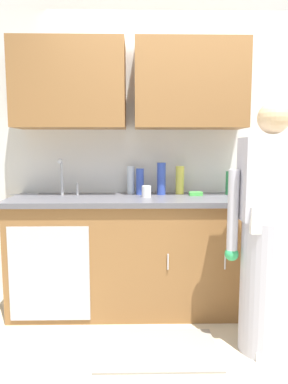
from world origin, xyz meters
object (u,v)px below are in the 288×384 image
object	(u,v)px
bottle_water_short	(180,180)
cup_by_sink	(146,191)
sponge	(196,194)
sink	(63,199)
person_at_sink	(268,248)
knife_on_counter	(24,194)
bottle_dish_liquid	(131,180)
bottle_soap	(230,183)
bottle_water_tall	(140,182)
bottle_cleaner_spray	(161,179)

from	to	relation	value
bottle_water_short	cup_by_sink	world-z (taller)	bottle_water_short
bottle_water_short	sponge	size ratio (longest dim) A/B	2.21
sink	person_at_sink	distance (m)	1.60
bottle_water_short	knife_on_counter	distance (m)	1.35
bottle_water_short	knife_on_counter	world-z (taller)	bottle_water_short
knife_on_counter	sink	bearing A→B (deg)	-35.22
bottle_dish_liquid	bottle_water_short	bearing A→B (deg)	-2.20
bottle_soap	bottle_dish_liquid	bearing A→B (deg)	176.02
bottle_water_tall	bottle_dish_liquid	xyz separation A→B (m)	(-0.08, 0.04, 0.01)
bottle_water_short	sponge	distance (m)	0.20
bottle_water_short	cup_by_sink	bearing A→B (deg)	-146.64
knife_on_counter	bottle_water_tall	bearing A→B (deg)	-11.19
bottle_dish_liquid	bottle_soap	bearing A→B (deg)	-3.98
person_at_sink	bottle_dish_liquid	xyz separation A→B (m)	(-0.90, 0.85, 0.37)
knife_on_counter	cup_by_sink	bearing A→B (deg)	-20.40
bottle_cleaner_spray	bottle_water_short	bearing A→B (deg)	12.49
sink	bottle_cleaner_spray	xyz separation A→B (m)	(0.81, 0.15, 0.15)
bottle_dish_liquid	bottle_cleaner_spray	bearing A→B (deg)	-11.33
bottle_cleaner_spray	knife_on_counter	world-z (taller)	bottle_cleaner_spray
bottle_water_short	person_at_sink	bearing A→B (deg)	-60.41
bottle_dish_liquid	person_at_sink	bearing A→B (deg)	-43.48
bottle_soap	sponge	distance (m)	0.32
bottle_cleaner_spray	bottle_water_short	xyz separation A→B (m)	(0.16, 0.04, -0.02)
sink	bottle_dish_liquid	bearing A→B (deg)	20.03
sink	bottle_water_short	distance (m)	1.00
bottle_cleaner_spray	bottle_soap	bearing A→B (deg)	-0.68
bottle_water_tall	sponge	bearing A→B (deg)	-9.54
sponge	bottle_cleaner_spray	bearing A→B (deg)	167.14
bottle_water_short	bottle_water_tall	bearing A→B (deg)	-176.23
knife_on_counter	bottle_soap	bearing A→B (deg)	-11.54
bottle_soap	cup_by_sink	world-z (taller)	bottle_soap
bottle_cleaner_spray	person_at_sink	bearing A→B (deg)	-51.45
bottle_water_short	bottle_cleaner_spray	bearing A→B (deg)	-167.51
bottle_cleaner_spray	knife_on_counter	distance (m)	1.19
person_at_sink	bottle_soap	xyz separation A→B (m)	(-0.05, 0.79, 0.35)
person_at_sink	bottle_dish_liquid	distance (m)	1.29
person_at_sink	cup_by_sink	distance (m)	1.05
bottle_soap	sponge	world-z (taller)	bottle_soap
bottle_dish_liquid	bottle_water_short	xyz separation A→B (m)	(0.42, -0.02, 0.00)
bottle_cleaner_spray	cup_by_sink	world-z (taller)	bottle_cleaner_spray
knife_on_counter	bottle_water_short	bearing A→B (deg)	-10.04
bottle_cleaner_spray	sink	bearing A→B (deg)	-169.70
bottle_water_short	cup_by_sink	distance (m)	0.36
sink	bottle_dish_liquid	xyz separation A→B (m)	(0.55, 0.20, 0.14)
sink	bottle_water_short	world-z (taller)	sink
person_at_sink	bottle_water_tall	size ratio (longest dim) A/B	7.24
bottle_water_short	cup_by_sink	xyz separation A→B (m)	(-0.29, -0.19, -0.08)
person_at_sink	bottle_cleaner_spray	size ratio (longest dim) A/B	5.91
bottle_soap	bottle_dish_liquid	size ratio (longest dim) A/B	0.83
person_at_sink	cup_by_sink	world-z (taller)	person_at_sink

